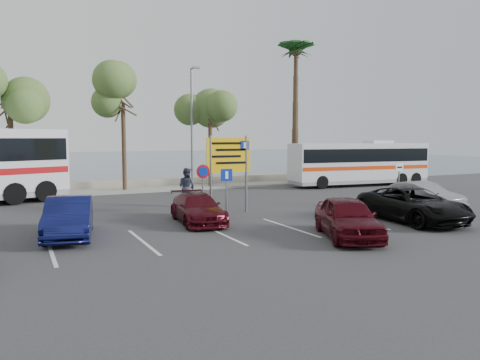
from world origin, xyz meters
name	(u,v)px	position (x,y,z in m)	size (l,w,h in m)	color
ground	(239,227)	(0.00, 0.00, 0.00)	(120.00, 120.00, 0.00)	#333336
kerb_strip	(148,190)	(0.00, 14.00, 0.07)	(44.00, 2.40, 0.15)	gray
seawall	(140,184)	(0.00, 16.00, 0.30)	(48.00, 0.80, 0.60)	#A29582
sea	(71,160)	(0.00, 60.00, 0.01)	(140.00, 140.00, 0.00)	#3F5666
tree_left	(9,94)	(-8.00, 14.00, 6.00)	(3.20, 3.20, 7.20)	#382619
tree_mid	(123,88)	(-1.50, 14.00, 6.65)	(3.20, 3.20, 8.00)	#382619
tree_right	(210,99)	(4.50, 14.00, 6.17)	(3.20, 3.20, 7.40)	#382619
palm_tree	(296,53)	(11.50, 14.00, 9.87)	(4.80, 4.80, 11.20)	#382619
street_lamp_right	(192,121)	(3.00, 13.52, 4.60)	(0.45, 1.15, 8.01)	slate
direction_sign	(229,161)	(1.00, 3.20, 2.43)	(2.20, 0.12, 3.60)	slate
sign_no_stop	(203,182)	(-0.60, 2.38, 1.58)	(0.60, 0.08, 2.35)	slate
sign_parking	(226,188)	(-0.20, 0.79, 1.47)	(0.50, 0.07, 2.25)	slate
sign_taxi	(399,178)	(9.80, 1.49, 1.42)	(0.50, 0.07, 2.20)	slate
lane_markings	(223,234)	(-1.14, -1.00, 0.00)	(12.02, 4.20, 0.01)	silver
coach_bus_right	(359,165)	(14.82, 10.50, 1.54)	(10.78, 3.23, 3.31)	silver
car_blue	(69,217)	(-6.26, 0.83, 0.71)	(1.51, 4.32, 1.42)	#10154D
car_maroon	(198,208)	(-1.18, 1.50, 0.60)	(1.69, 4.15, 1.20)	#4A0C15
car_red	(347,217)	(2.51, -3.50, 0.72)	(1.70, 4.23, 1.44)	#4A0A13
suv_black	(413,205)	(7.00, -2.17, 0.71)	(2.37, 5.14, 1.43)	black
car_silver_b	(423,196)	(10.00, 0.10, 0.67)	(1.42, 4.07, 1.34)	gray
pedestrian_far	(187,187)	(0.00, 6.22, 0.98)	(0.96, 0.74, 1.97)	#373A52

